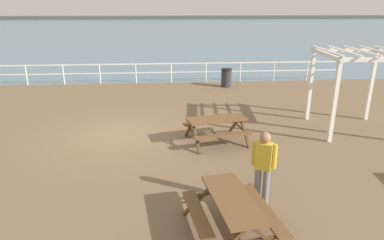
{
  "coord_description": "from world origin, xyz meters",
  "views": [
    {
      "loc": [
        1.61,
        -10.58,
        4.08
      ],
      "look_at": [
        2.37,
        -1.03,
        0.8
      ],
      "focal_mm": 31.61,
      "sensor_mm": 36.0,
      "label": 1
    }
  ],
  "objects_px": {
    "picnic_table_near_left": "(232,206)",
    "litter_bin": "(226,78)",
    "picnic_table_near_right": "(217,124)",
    "lattice_pergola": "(358,72)",
    "visitor": "(263,164)"
  },
  "relations": [
    {
      "from": "lattice_pergola",
      "to": "litter_bin",
      "type": "height_order",
      "value": "lattice_pergola"
    },
    {
      "from": "picnic_table_near_left",
      "to": "litter_bin",
      "type": "relative_size",
      "value": 2.11
    },
    {
      "from": "picnic_table_near_right",
      "to": "visitor",
      "type": "bearing_deg",
      "value": -95.09
    },
    {
      "from": "picnic_table_near_left",
      "to": "litter_bin",
      "type": "distance_m",
      "value": 12.06
    },
    {
      "from": "visitor",
      "to": "lattice_pergola",
      "type": "height_order",
      "value": "lattice_pergola"
    },
    {
      "from": "picnic_table_near_left",
      "to": "picnic_table_near_right",
      "type": "relative_size",
      "value": 0.96
    },
    {
      "from": "picnic_table_near_left",
      "to": "visitor",
      "type": "distance_m",
      "value": 1.28
    },
    {
      "from": "picnic_table_near_left",
      "to": "litter_bin",
      "type": "height_order",
      "value": "litter_bin"
    },
    {
      "from": "picnic_table_near_left",
      "to": "visitor",
      "type": "bearing_deg",
      "value": -49.88
    },
    {
      "from": "picnic_table_near_right",
      "to": "lattice_pergola",
      "type": "xyz_separation_m",
      "value": [
        4.72,
        0.74,
        1.41
      ]
    },
    {
      "from": "picnic_table_near_left",
      "to": "picnic_table_near_right",
      "type": "xyz_separation_m",
      "value": [
        0.38,
        4.48,
        0.0
      ]
    },
    {
      "from": "picnic_table_near_left",
      "to": "lattice_pergola",
      "type": "distance_m",
      "value": 7.44
    },
    {
      "from": "visitor",
      "to": "lattice_pergola",
      "type": "bearing_deg",
      "value": 163.58
    },
    {
      "from": "litter_bin",
      "to": "lattice_pergola",
      "type": "bearing_deg",
      "value": -65.05
    },
    {
      "from": "picnic_table_near_right",
      "to": "lattice_pergola",
      "type": "height_order",
      "value": "lattice_pergola"
    }
  ]
}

